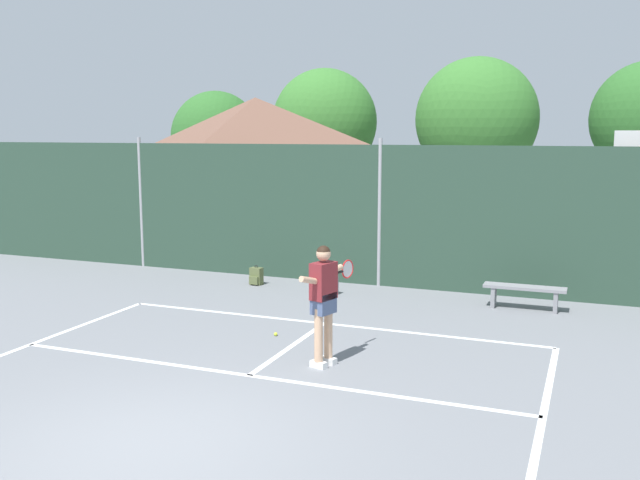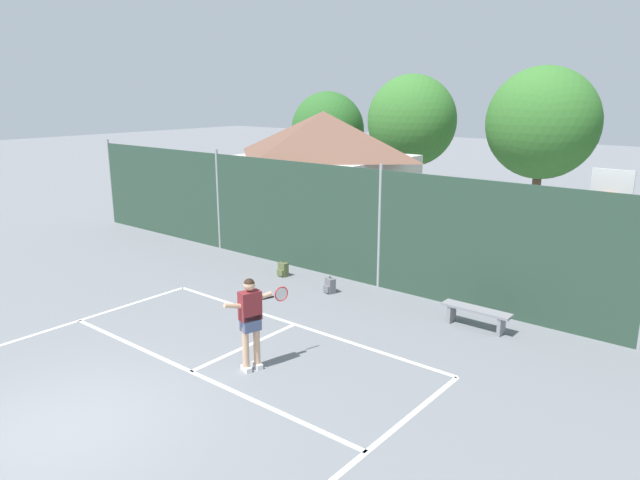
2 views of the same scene
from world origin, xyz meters
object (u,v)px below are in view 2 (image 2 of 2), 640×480
(basketball_hoop, at_px, (608,223))
(backpack_olive, at_px, (283,270))
(backpack_grey, at_px, (330,286))
(courtside_bench, at_px, (476,313))
(tennis_player, at_px, (251,316))
(tennis_ball, at_px, (247,332))

(basketball_hoop, height_order, backpack_olive, basketball_hoop)
(backpack_grey, bearing_deg, courtside_bench, 2.72)
(tennis_player, bearing_deg, courtside_bench, 61.62)
(backpack_olive, xyz_separation_m, courtside_bench, (6.03, -0.09, 0.17))
(tennis_ball, relative_size, backpack_grey, 0.14)
(courtside_bench, bearing_deg, tennis_ball, -137.75)
(tennis_ball, height_order, courtside_bench, courtside_bench)
(tennis_ball, distance_m, backpack_olive, 4.20)
(basketball_hoop, relative_size, tennis_ball, 53.79)
(tennis_player, xyz_separation_m, backpack_olive, (-3.52, 4.72, -0.92))
(tennis_ball, relative_size, backpack_olive, 0.14)
(basketball_hoop, bearing_deg, tennis_ball, -134.48)
(courtside_bench, bearing_deg, backpack_olive, 179.16)
(courtside_bench, bearing_deg, tennis_player, -118.38)
(tennis_ball, xyz_separation_m, backpack_grey, (-0.22, 3.30, 0.16))
(basketball_hoop, relative_size, backpack_grey, 7.67)
(tennis_player, height_order, backpack_olive, tennis_player)
(tennis_ball, height_order, backpack_grey, backpack_grey)
(tennis_ball, height_order, backpack_olive, backpack_olive)
(backpack_grey, distance_m, courtside_bench, 4.07)
(backpack_olive, height_order, backpack_grey, same)
(basketball_hoop, xyz_separation_m, backpack_olive, (-7.99, -2.34, -2.12))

